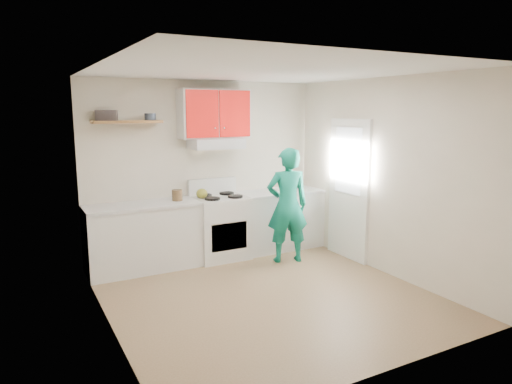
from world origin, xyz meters
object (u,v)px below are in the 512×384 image
tin (150,117)px  stove (220,227)px  crock (177,196)px  kettle (202,193)px  person (287,205)px

tin → stove: bearing=-8.6°
tin → crock: 1.14m
kettle → person: person is taller
stove → kettle: size_ratio=5.57×
kettle → crock: 0.37m
stove → tin: size_ratio=6.01×
crock → person: (1.42, -0.63, -0.16)m
stove → person: 1.06m
tin → crock: size_ratio=0.87×
crock → person: size_ratio=0.11×
tin → crock: (0.31, -0.12, -1.10)m
stove → person: (0.79, -0.61, 0.37)m
crock → person: 1.57m
tin → kettle: tin is taller
stove → kettle: kettle is taller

